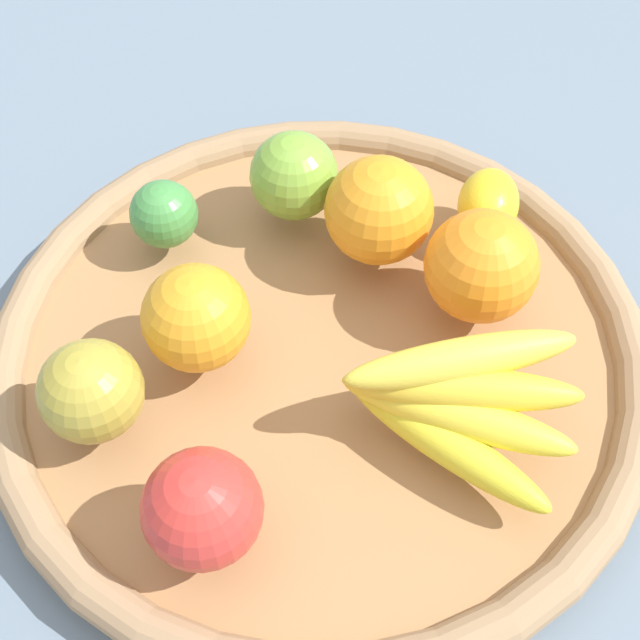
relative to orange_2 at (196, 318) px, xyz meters
name	(u,v)px	position (x,y,z in m)	size (l,w,h in m)	color
ground_plane	(320,369)	(0.05, -0.07, -0.08)	(2.40, 2.40, 0.00)	slate
basket	(320,354)	(0.05, -0.07, -0.06)	(0.48, 0.48, 0.04)	#A57549
orange_2	(196,318)	(0.00, 0.00, 0.00)	(0.07, 0.07, 0.07)	orange
apple_1	(91,391)	(-0.08, 0.03, 0.00)	(0.07, 0.07, 0.07)	#A79734
orange_1	(481,266)	(0.13, -0.15, 0.00)	(0.08, 0.08, 0.08)	orange
lemon_0	(488,204)	(0.20, -0.13, -0.01)	(0.06, 0.05, 0.05)	yellow
banana_bunch	(457,401)	(0.02, -0.18, 0.00)	(0.12, 0.16, 0.07)	yellow
orange_0	(374,209)	(0.14, -0.06, 0.00)	(0.08, 0.08, 0.08)	orange
apple_0	(202,509)	(-0.11, -0.07, 0.00)	(0.07, 0.07, 0.07)	red
apple_2	(294,176)	(0.15, 0.01, 0.00)	(0.07, 0.07, 0.07)	#79A938
lime_0	(164,214)	(0.08, 0.08, -0.01)	(0.05, 0.05, 0.05)	#458F43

